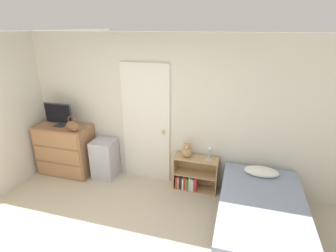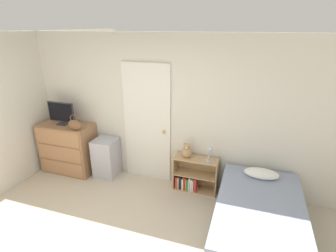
{
  "view_description": "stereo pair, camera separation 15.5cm",
  "coord_description": "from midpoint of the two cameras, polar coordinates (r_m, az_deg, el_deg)",
  "views": [
    {
      "loc": [
        1.5,
        -1.81,
        2.64
      ],
      "look_at": [
        0.42,
        1.91,
        1.14
      ],
      "focal_mm": 28.0,
      "sensor_mm": 36.0,
      "label": 1
    },
    {
      "loc": [
        1.64,
        -1.77,
        2.64
      ],
      "look_at": [
        0.42,
        1.91,
        1.14
      ],
      "focal_mm": 28.0,
      "sensor_mm": 36.0,
      "label": 2
    }
  ],
  "objects": [
    {
      "name": "desk_lamp",
      "position": [
        4.21,
        10.15,
        -5.37
      ],
      "size": [
        0.11,
        0.11,
        0.27
      ],
      "color": "#B2B2B7",
      "rests_on": "bookshelf"
    },
    {
      "name": "handbag",
      "position": [
        4.76,
        -18.78,
        0.28
      ],
      "size": [
        0.26,
        0.11,
        0.28
      ],
      "color": "brown",
      "rests_on": "dresser"
    },
    {
      "name": "bed",
      "position": [
        3.83,
        20.23,
        -18.7
      ],
      "size": [
        1.12,
        1.9,
        0.64
      ],
      "color": "brown",
      "rests_on": "ground_plane"
    },
    {
      "name": "door_closed",
      "position": [
        4.54,
        -3.61,
        0.45
      ],
      "size": [
        0.85,
        0.09,
        2.09
      ],
      "color": "silver",
      "rests_on": "ground_plane"
    },
    {
      "name": "teddy_bear",
      "position": [
        4.34,
        5.17,
        -5.47
      ],
      "size": [
        0.17,
        0.17,
        0.26
      ],
      "color": "tan",
      "rests_on": "bookshelf"
    },
    {
      "name": "storage_bin",
      "position": [
        4.97,
        -12.38,
        -6.76
      ],
      "size": [
        0.4,
        0.4,
        0.72
      ],
      "color": "#ADADB7",
      "rests_on": "ground_plane"
    },
    {
      "name": "tv",
      "position": [
        5.08,
        -21.42,
        2.66
      ],
      "size": [
        0.54,
        0.16,
        0.42
      ],
      "color": "#2D2D33",
      "rests_on": "dresser"
    },
    {
      "name": "dresser",
      "position": [
        5.3,
        -20.09,
        -4.47
      ],
      "size": [
        1.0,
        0.51,
        0.94
      ],
      "color": "#996B47",
      "rests_on": "ground_plane"
    },
    {
      "name": "wall_back",
      "position": [
        4.49,
        -2.98,
        3.38
      ],
      "size": [
        10.0,
        0.06,
        2.55
      ],
      "color": "beige",
      "rests_on": "ground_plane"
    },
    {
      "name": "bookshelf",
      "position": [
        4.56,
        6.27,
        -10.96
      ],
      "size": [
        0.73,
        0.28,
        0.59
      ],
      "color": "tan",
      "rests_on": "ground_plane"
    }
  ]
}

